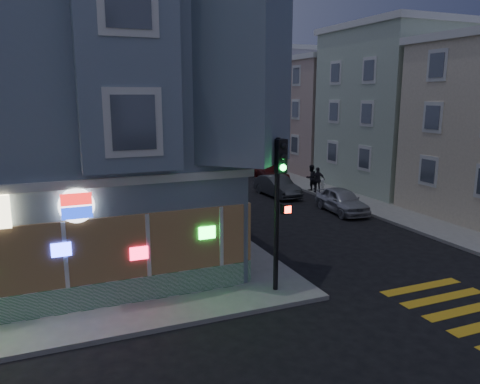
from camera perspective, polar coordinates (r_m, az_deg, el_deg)
ground at (r=12.87m, az=4.15°, el=-18.59°), size 120.00×120.00×0.00m
sidewalk_ne at (r=43.71m, az=17.73°, el=2.77°), size 24.00×42.00×0.15m
corner_building at (r=20.90m, az=-25.44°, el=8.79°), size 14.60×14.60×11.40m
row_house_b at (r=35.70m, az=21.21°, el=9.24°), size 12.00×8.60×10.50m
row_house_c at (r=42.70m, az=12.74°, el=9.02°), size 12.00×8.60×9.00m
row_house_d at (r=50.30m, az=6.79°, el=10.45°), size 12.00×8.60×10.50m
utility_pole at (r=37.98m, az=4.22°, el=9.18°), size 2.20×0.30×9.00m
street_tree_near at (r=43.54m, az=0.85°, el=8.41°), size 3.00×3.00×5.30m
street_tree_far at (r=50.97m, az=-2.77°, el=8.89°), size 3.00×3.00×5.30m
pedestrian_a at (r=31.94m, az=8.65°, el=1.75°), size 0.96×0.82×1.72m
pedestrian_b at (r=31.22m, az=9.46°, el=1.45°), size 1.03×0.55×1.68m
parked_car_a at (r=26.79m, az=12.30°, el=-1.01°), size 1.99×4.19×1.38m
parked_car_b at (r=30.45m, az=4.55°, el=0.72°), size 1.61×4.16×1.35m
parked_car_c at (r=35.96m, az=3.77°, el=2.39°), size 2.30×4.63×1.29m
parked_car_d at (r=40.71m, az=-0.45°, el=3.42°), size 1.94×4.19×1.16m
traffic_signal at (r=14.82m, az=4.83°, el=0.29°), size 0.58×0.56×5.04m
fire_hydrant at (r=32.51m, az=10.03°, el=1.02°), size 0.42×0.24×0.72m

